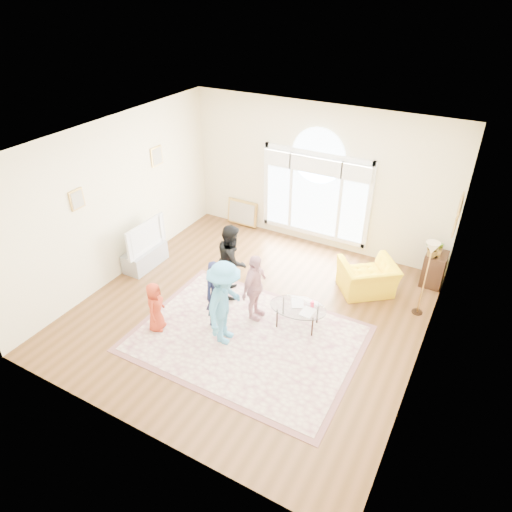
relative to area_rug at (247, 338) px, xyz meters
The scene contains 18 objects.
ground 0.74m from the area_rug, 114.97° to the left, with size 6.00×6.00×0.00m, color #533518.
room_shell 3.85m from the area_rug, 94.97° to the left, with size 6.00×6.00×6.00m.
area_rug is the anchor object (origin of this frame).
rug_border 0.00m from the area_rug, 135.00° to the left, with size 3.80×2.80×0.01m, color #80504F.
tv_console 3.22m from the area_rug, 162.35° to the left, with size 0.45×1.00×0.42m, color #96999F.
television 3.29m from the area_rug, 162.31° to the left, with size 0.17×1.13×0.65m.
coffee_table 1.04m from the area_rug, 49.95° to the left, with size 1.09×0.78×0.54m.
armchair 2.73m from the area_rug, 59.28° to the left, with size 1.02×0.89×0.66m, color yellow.
side_cabinet 4.10m from the area_rug, 52.85° to the left, with size 0.40×0.50×0.70m, color black.
floor_lamp 3.49m from the area_rug, 41.61° to the left, with size 0.30×0.30×1.51m.
plant_pedestal 3.95m from the area_rug, 52.65° to the left, with size 0.20×0.20×0.70m, color white.
potted_plant 4.03m from the area_rug, 52.65° to the left, with size 0.34×0.29×0.37m, color #33722D.
leaning_picture 4.18m from the area_rug, 121.19° to the left, with size 0.80×0.05×0.62m, color tan.
child_red 1.67m from the area_rug, 160.91° to the right, with size 0.46×0.30×0.94m, color #AB311A.
child_navy 0.92m from the area_rug, behind, with size 0.47×0.31×1.28m, color #181B3A.
child_black 1.57m from the area_rug, 130.70° to the left, with size 0.71×0.56×1.47m, color black.
child_pink 0.89m from the area_rug, 105.51° to the left, with size 0.76×0.32×1.30m, color #D0929B.
child_blue 0.86m from the area_rug, 146.61° to the right, with size 1.00×0.57×1.55m, color #4390BF.
Camera 1 is at (3.32, -5.80, 5.40)m, focal length 32.00 mm.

